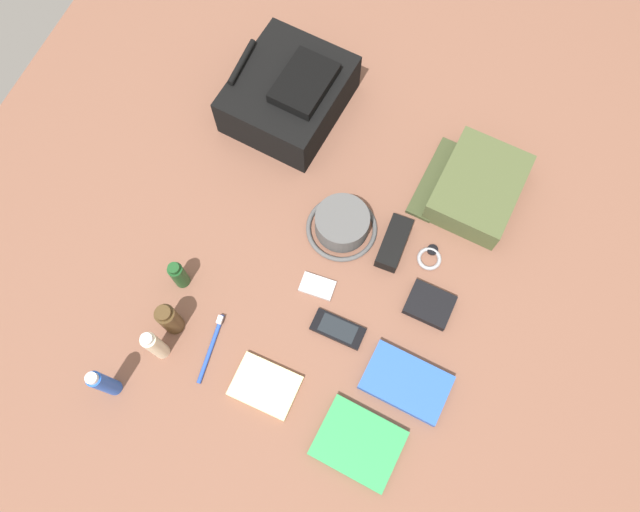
{
  "coord_description": "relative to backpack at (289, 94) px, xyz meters",
  "views": [
    {
      "loc": [
        -0.46,
        -0.19,
        1.42
      ],
      "look_at": [
        0.0,
        0.0,
        0.04
      ],
      "focal_mm": 33.41,
      "sensor_mm": 36.0,
      "label": 1
    }
  ],
  "objects": [
    {
      "name": "notepad",
      "position": [
        -0.73,
        -0.25,
        -0.06
      ],
      "size": [
        0.11,
        0.15,
        0.02
      ],
      "primitive_type": "cube",
      "rotation": [
        0.0,
        0.0,
        -0.03
      ],
      "color": "beige",
      "rests_on": "ground_plane"
    },
    {
      "name": "ground_plane",
      "position": [
        -0.39,
        -0.25,
        -0.08
      ],
      "size": [
        2.64,
        2.02,
        0.02
      ],
      "primitive_type": "cube",
      "color": "brown",
      "rests_on": "ground"
    },
    {
      "name": "shampoo_bottle",
      "position": [
        -0.57,
        0.05,
        -0.02
      ],
      "size": [
        0.04,
        0.04,
        0.11
      ],
      "color": "#19471E",
      "rests_on": "ground_plane"
    },
    {
      "name": "travel_guidebook",
      "position": [
        -0.6,
        -0.55,
        -0.05
      ],
      "size": [
        0.14,
        0.21,
        0.03
      ],
      "color": "blue",
      "rests_on": "ground_plane"
    },
    {
      "name": "cologne_bottle",
      "position": [
        -0.68,
        0.02,
        -0.01
      ],
      "size": [
        0.05,
        0.05,
        0.12
      ],
      "color": "#473319",
      "rests_on": "ground_plane"
    },
    {
      "name": "wristwatch",
      "position": [
        -0.28,
        -0.5,
        -0.06
      ],
      "size": [
        0.07,
        0.06,
        0.01
      ],
      "color": "#99999E",
      "rests_on": "ground_plane"
    },
    {
      "name": "cell_phone",
      "position": [
        -0.54,
        -0.36,
        -0.06
      ],
      "size": [
        0.06,
        0.13,
        0.01
      ],
      "color": "black",
      "rests_on": "ground_plane"
    },
    {
      "name": "backpack",
      "position": [
        0.0,
        0.0,
        0.0
      ],
      "size": [
        0.35,
        0.31,
        0.15
      ],
      "color": "black",
      "rests_on": "ground_plane"
    },
    {
      "name": "lotion_bottle",
      "position": [
        -0.75,
        0.01,
        0.0
      ],
      "size": [
        0.04,
        0.04,
        0.15
      ],
      "color": "beige",
      "rests_on": "ground_plane"
    },
    {
      "name": "sunglasses_case",
      "position": [
        -0.28,
        -0.41,
        -0.05
      ],
      "size": [
        0.14,
        0.06,
        0.04
      ],
      "primitive_type": "cube",
      "rotation": [
        0.0,
        0.0,
        0.01
      ],
      "color": "black",
      "rests_on": "ground_plane"
    },
    {
      "name": "toothbrush",
      "position": [
        -0.69,
        -0.09,
        -0.06
      ],
      "size": [
        0.17,
        0.03,
        0.02
      ],
      "color": "blue",
      "rests_on": "ground_plane"
    },
    {
      "name": "toiletry_pouch",
      "position": [
        -0.06,
        -0.55,
        -0.03
      ],
      "size": [
        0.28,
        0.26,
        0.08
      ],
      "color": "#47512D",
      "rests_on": "ground_plane"
    },
    {
      "name": "paperback_novel",
      "position": [
        -0.77,
        -0.5,
        -0.06
      ],
      "size": [
        0.17,
        0.2,
        0.02
      ],
      "color": "#2D934C",
      "rests_on": "ground_plane"
    },
    {
      "name": "bucket_hat",
      "position": [
        -0.29,
        -0.27,
        -0.03
      ],
      "size": [
        0.18,
        0.18,
        0.07
      ],
      "color": "#505050",
      "rests_on": "ground_plane"
    },
    {
      "name": "media_player",
      "position": [
        -0.45,
        -0.27,
        -0.06
      ],
      "size": [
        0.06,
        0.09,
        0.01
      ],
      "color": "#B7B7BC",
      "rests_on": "ground_plane"
    },
    {
      "name": "wallet",
      "position": [
        -0.4,
        -0.54,
        -0.05
      ],
      "size": [
        0.1,
        0.11,
        0.02
      ],
      "primitive_type": "cube",
      "rotation": [
        0.0,
        0.0,
        -0.06
      ],
      "color": "black",
      "rests_on": "ground_plane"
    },
    {
      "name": "deodorant_spray",
      "position": [
        -0.87,
        0.08,
        0.01
      ],
      "size": [
        0.03,
        0.03,
        0.16
      ],
      "color": "blue",
      "rests_on": "ground_plane"
    }
  ]
}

